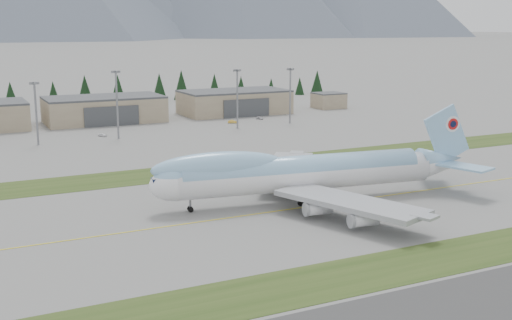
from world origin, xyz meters
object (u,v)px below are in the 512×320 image
hangar_center (104,109)px  service_vehicle_a (103,136)px  hangar_right (234,102)px  service_vehicle_b (233,123)px  service_vehicle_c (260,119)px  boeing_747_freighter (303,172)px

hangar_center → service_vehicle_a: size_ratio=13.31×
hangar_right → service_vehicle_a: (-69.25, -36.37, -5.39)m
service_vehicle_b → service_vehicle_a: bearing=125.5°
hangar_right → service_vehicle_c: hangar_right is taller
service_vehicle_b → service_vehicle_c: bearing=-44.4°
service_vehicle_c → hangar_center: bearing=147.7°
boeing_747_freighter → service_vehicle_a: (-20.93, 109.25, -6.97)m
boeing_747_freighter → service_vehicle_b: (35.21, 118.27, -6.97)m
service_vehicle_a → service_vehicle_c: (71.37, 14.32, 0.00)m
hangar_center → service_vehicle_c: size_ratio=13.19×
hangar_center → service_vehicle_b: (46.89, -27.34, -5.39)m
boeing_747_freighter → service_vehicle_a: boeing_747_freighter is taller
boeing_747_freighter → service_vehicle_a: bearing=108.8°
boeing_747_freighter → service_vehicle_c: size_ratio=22.13×
service_vehicle_b → service_vehicle_c: service_vehicle_b is taller
boeing_747_freighter → service_vehicle_b: size_ratio=19.90×
boeing_747_freighter → hangar_right: 153.43m
hangar_center → hangar_right: (60.00, 0.00, 0.00)m
hangar_right → service_vehicle_b: size_ratio=11.86×
hangar_right → service_vehicle_a: size_ratio=13.31×
boeing_747_freighter → service_vehicle_c: 133.65m
hangar_center → hangar_right: 60.00m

